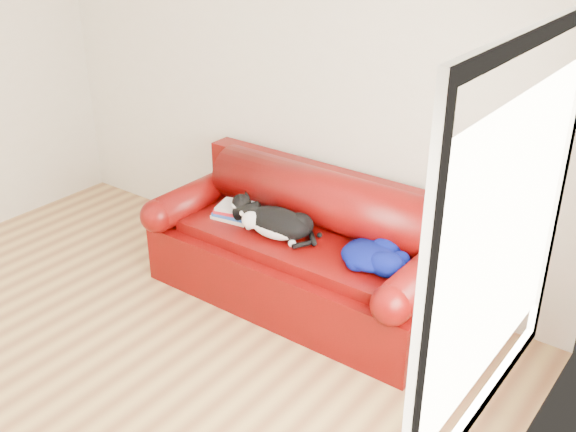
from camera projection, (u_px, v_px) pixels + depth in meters
name	position (u px, v px, depth m)	size (l,w,h in m)	color
ground	(80.00, 380.00, 3.97)	(4.50, 4.50, 0.00)	brown
room_shell	(52.00, 110.00, 3.18)	(4.52, 4.02, 2.61)	beige
sofa_base	(300.00, 269.00, 4.65)	(2.10, 0.90, 0.50)	#3D0302
sofa_back	(321.00, 217.00, 4.70)	(2.10, 1.01, 0.88)	#3D0302
book_stack	(236.00, 211.00, 4.76)	(0.31, 0.26, 0.10)	beige
cat	(277.00, 224.00, 4.49)	(0.68, 0.39, 0.24)	black
blanket	(374.00, 255.00, 4.16)	(0.46, 0.38, 0.14)	#020C42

